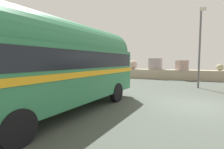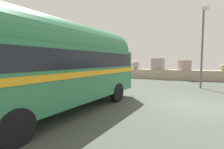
# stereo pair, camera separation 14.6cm
# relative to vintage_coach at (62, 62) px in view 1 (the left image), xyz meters

# --- Properties ---
(ground) EXTENTS (32.00, 26.00, 0.02)m
(ground) POSITION_rel_vintage_coach_xyz_m (5.00, 3.22, -2.04)
(ground) COLOR #485048
(breakwater) EXTENTS (31.36, 2.10, 2.43)m
(breakwater) POSITION_rel_vintage_coach_xyz_m (4.57, 15.02, -1.36)
(breakwater) COLOR tan
(breakwater) RESTS_ON ground
(vintage_coach) EXTENTS (3.32, 8.79, 3.70)m
(vintage_coach) POSITION_rel_vintage_coach_xyz_m (0.00, 0.00, 0.00)
(vintage_coach) COLOR black
(vintage_coach) RESTS_ON ground
(lamp_post) EXTENTS (0.44, 1.01, 5.87)m
(lamp_post) POSITION_rel_vintage_coach_xyz_m (5.65, 8.89, 1.29)
(lamp_post) COLOR #5B5B60
(lamp_post) RESTS_ON ground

